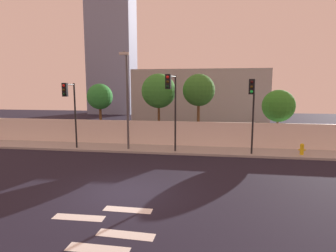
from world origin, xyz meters
TOP-DOWN VIEW (x-y plane):
  - ground_plane at (0.00, 0.00)m, footprint 80.00×80.00m
  - sidewalk at (0.00, 8.20)m, footprint 36.00×2.40m
  - perimeter_wall at (0.00, 9.49)m, footprint 36.00×0.18m
  - crosswalk_marking at (-0.02, -3.67)m, footprint 3.88×4.71m
  - traffic_light_left at (-5.98, 6.92)m, footprint 0.35×1.41m
  - traffic_light_center at (6.10, 6.83)m, footprint 0.58×1.59m
  - traffic_light_right at (1.10, 6.74)m, footprint 0.49×1.82m
  - street_lamp_curbside at (-2.08, 7.46)m, footprint 0.82×2.14m
  - fire_hydrant at (9.45, 7.76)m, footprint 0.44×0.26m
  - roadside_tree_leftmost at (-5.36, 10.67)m, footprint 2.07×2.07m
  - roadside_tree_midleft at (-0.49, 10.67)m, footprint 2.70×2.70m
  - roadside_tree_midright at (2.63, 10.67)m, footprint 2.47×2.47m
  - roadside_tree_rightmost at (8.52, 10.67)m, footprint 2.38×2.38m
  - low_building_distant at (2.19, 23.49)m, footprint 15.62×6.00m
  - tower_on_skyline at (-13.20, 35.49)m, footprint 7.47×5.00m

SIDE VIEW (x-z plane):
  - ground_plane at x=0.00m, z-range 0.00..0.00m
  - crosswalk_marking at x=-0.02m, z-range 0.00..0.01m
  - sidewalk at x=0.00m, z-range 0.00..0.15m
  - fire_hydrant at x=9.45m, z-range 0.18..0.92m
  - perimeter_wall at x=0.00m, z-range 0.15..1.95m
  - roadside_tree_rightmost at x=8.52m, z-range 0.95..5.25m
  - low_building_distant at x=2.19m, z-range 0.00..6.52m
  - traffic_light_left at x=-5.98m, z-range 1.21..5.82m
  - traffic_light_center at x=6.10m, z-range 1.26..6.06m
  - roadside_tree_leftmost at x=-5.36m, z-range 1.31..6.08m
  - traffic_light_right at x=1.10m, z-range 1.32..6.43m
  - street_lamp_curbside at x=-2.08m, z-range 0.79..7.29m
  - roadside_tree_midleft at x=-0.49m, z-range 1.40..6.94m
  - roadside_tree_midright at x=2.63m, z-range 1.48..6.97m
  - tower_on_skyline at x=-13.20m, z-range 0.00..25.53m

